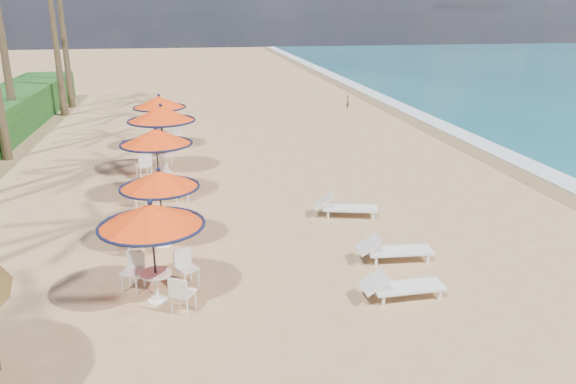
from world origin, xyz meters
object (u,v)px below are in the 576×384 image
(station_0, at_px, (154,227))
(station_3, at_px, (160,122))
(lounger_mid, at_px, (392,249))
(lounger_far, at_px, (344,206))
(station_4, at_px, (161,107))
(station_2, at_px, (157,146))
(lounger_near, at_px, (400,286))
(station_1, at_px, (157,187))

(station_0, xyz_separation_m, station_3, (-0.22, 10.25, 0.24))
(lounger_mid, xyz_separation_m, lounger_far, (-0.34, 3.29, 0.01))
(station_4, bearing_deg, lounger_mid, -65.37)
(station_2, distance_m, lounger_near, 9.70)
(station_0, relative_size, station_3, 0.88)
(station_1, height_order, station_2, station_2)
(station_1, bearing_deg, station_4, 91.42)
(station_4, bearing_deg, station_0, -88.61)
(station_1, relative_size, station_4, 0.88)
(station_1, relative_size, station_3, 0.81)
(station_4, xyz_separation_m, lounger_near, (5.54, -15.07, -1.57))
(station_0, distance_m, station_4, 14.21)
(station_1, relative_size, lounger_far, 1.09)
(station_0, distance_m, station_3, 10.25)
(station_1, height_order, lounger_mid, station_1)
(station_2, xyz_separation_m, lounger_far, (5.59, -2.75, -1.48))
(station_0, xyz_separation_m, station_2, (-0.22, 7.04, 0.09))
(station_0, bearing_deg, lounger_far, 38.60)
(lounger_mid, bearing_deg, lounger_near, -101.54)
(station_1, height_order, station_4, station_4)
(station_2, relative_size, lounger_far, 1.23)
(station_4, height_order, lounger_mid, station_4)
(station_1, distance_m, lounger_near, 6.67)
(lounger_near, xyz_separation_m, lounger_mid, (0.51, 1.87, 0.01))
(station_2, bearing_deg, lounger_far, -26.21)
(station_0, bearing_deg, lounger_mid, 9.93)
(station_0, xyz_separation_m, lounger_mid, (5.71, 1.00, -1.40))
(station_3, xyz_separation_m, lounger_near, (5.42, -11.11, -1.65))
(station_0, bearing_deg, station_1, 91.27)
(station_0, height_order, station_3, station_3)
(station_0, height_order, lounger_mid, station_0)
(station_4, bearing_deg, station_2, -89.03)
(lounger_mid, bearing_deg, station_1, 164.69)
(station_3, bearing_deg, station_2, -89.98)
(station_3, bearing_deg, lounger_near, -63.99)
(station_2, distance_m, station_3, 3.21)
(station_1, distance_m, station_2, 4.05)
(station_1, bearing_deg, lounger_mid, -19.08)
(station_1, xyz_separation_m, lounger_near, (5.26, -3.86, -1.35))
(station_1, xyz_separation_m, lounger_mid, (5.78, -2.00, -1.35))
(station_0, xyz_separation_m, station_4, (-0.34, 14.20, 0.16))
(lounger_far, bearing_deg, station_1, -151.58)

